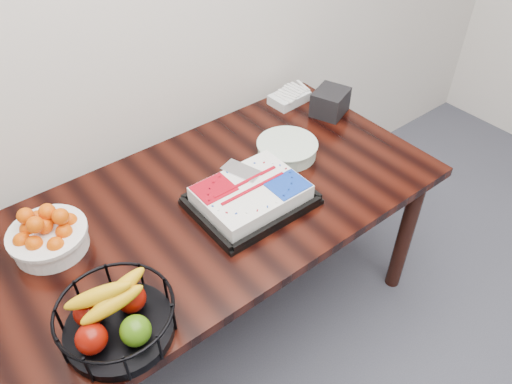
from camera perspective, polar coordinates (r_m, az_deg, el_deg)
table at (r=1.94m, az=-5.36°, el=-3.17°), size 1.80×0.90×0.75m
cake_tray at (r=1.84m, az=-0.59°, el=-0.43°), size 0.43×0.35×0.09m
tangerine_bowl at (r=1.80m, az=-22.76°, el=-4.33°), size 0.26×0.26×0.17m
fruit_basket at (r=1.50m, az=-15.68°, el=-13.57°), size 0.34×0.34×0.18m
plate_stack at (r=2.09m, az=3.57°, el=4.95°), size 0.25×0.25×0.06m
fork_bag at (r=2.44m, az=3.82°, el=10.73°), size 0.19×0.13×0.05m
napkin_box at (r=2.36m, az=8.48°, el=10.13°), size 0.20×0.19×0.11m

